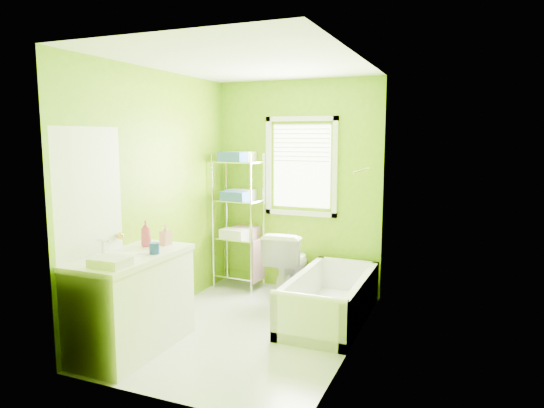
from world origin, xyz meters
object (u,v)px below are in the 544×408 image
at_px(bathtub, 330,305).
at_px(toilet, 288,263).
at_px(vanity, 132,299).
at_px(wire_shelf_unit, 240,205).

relative_size(bathtub, toilet, 1.93).
bearing_deg(bathtub, toilet, 139.06).
bearing_deg(toilet, vanity, 63.97).
distance_m(vanity, wire_shelf_unit, 2.12).
xyz_separation_m(bathtub, toilet, (-0.69, 0.60, 0.24)).
distance_m(toilet, vanity, 2.10).
distance_m(bathtub, vanity, 2.01).
bearing_deg(toilet, bathtub, 134.26).
distance_m(bathtub, wire_shelf_unit, 1.77).
height_order(bathtub, toilet, toilet).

